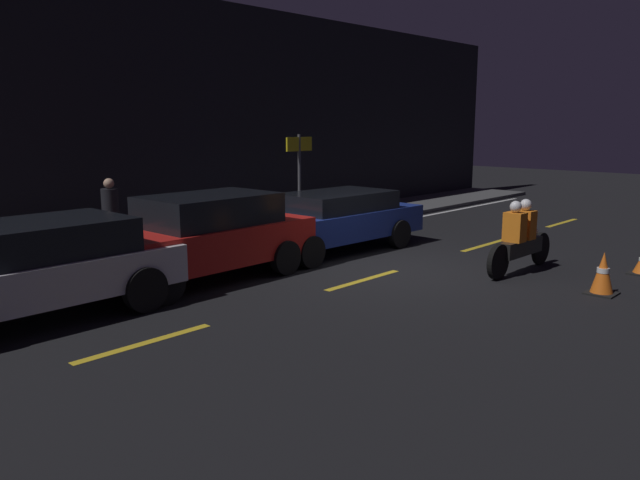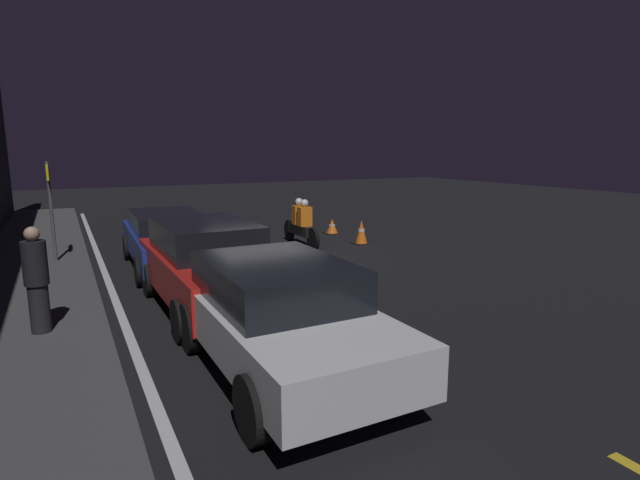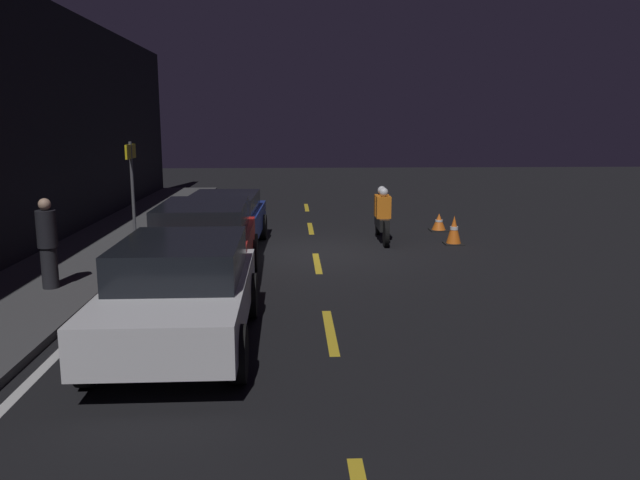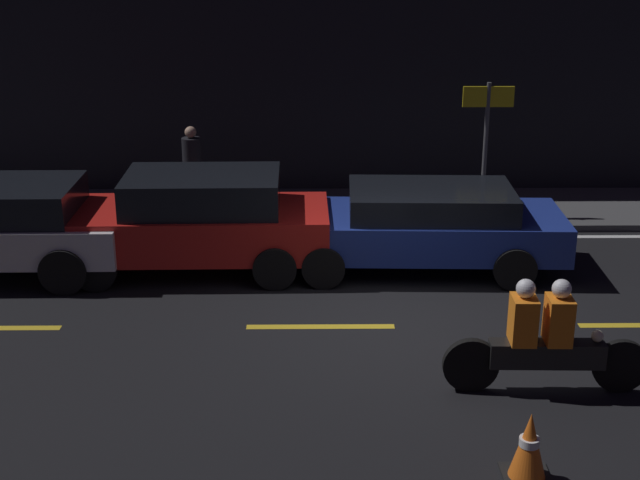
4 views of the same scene
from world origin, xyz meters
TOP-DOWN VIEW (x-y plane):
  - ground_plane at (0.00, 0.00)m, footprint 56.00×56.00m
  - raised_curb at (0.00, 5.08)m, footprint 28.00×2.38m
  - lane_dash_b at (-5.50, 0.00)m, footprint 2.00×0.14m
  - lane_dash_c at (-1.00, 0.00)m, footprint 2.00×0.14m
  - lane_dash_d at (3.50, 0.00)m, footprint 2.00×0.14m
  - lane_dash_e at (8.00, 0.00)m, footprint 2.00×0.14m
  - lane_solid_kerb at (0.00, 3.63)m, footprint 25.20×0.14m
  - sedan_white at (-5.94, 2.05)m, footprint 4.04×1.94m
  - taxi_red at (-2.94, 2.16)m, footprint 4.30×1.89m
  - sedan_blue at (0.56, 2.18)m, footprint 4.62×1.97m
  - motorcycle at (1.51, -1.77)m, footprint 2.38×0.38m
  - traffic_cone_near at (0.98, -3.50)m, footprint 0.47×0.47m
  - traffic_cone_mid at (2.97, -3.60)m, footprint 0.50×0.50m
  - pedestrian at (-3.28, 4.80)m, footprint 0.34×0.34m
  - shop_sign at (2.00, 4.62)m, footprint 0.90×0.08m

SIDE VIEW (x-z plane):
  - ground_plane at x=0.00m, z-range 0.00..0.00m
  - lane_solid_kerb at x=0.00m, z-range 0.00..0.01m
  - lane_dash_b at x=-5.50m, z-range 0.00..0.01m
  - lane_dash_c at x=-1.00m, z-range 0.00..0.01m
  - lane_dash_d at x=3.50m, z-range 0.00..0.01m
  - lane_dash_e at x=8.00m, z-range 0.00..0.01m
  - raised_curb at x=0.00m, z-range 0.00..0.12m
  - traffic_cone_mid at x=2.97m, z-range -0.01..0.48m
  - traffic_cone_near at x=0.98m, z-range -0.01..0.71m
  - motorcycle at x=1.51m, z-range -0.05..1.35m
  - sedan_blue at x=0.56m, z-range 0.07..1.38m
  - sedan_white at x=-5.94m, z-range 0.06..1.49m
  - taxi_red at x=-2.94m, z-range 0.04..1.59m
  - pedestrian at x=-3.28m, z-range 0.13..1.72m
  - shop_sign at x=2.00m, z-range 0.61..3.01m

